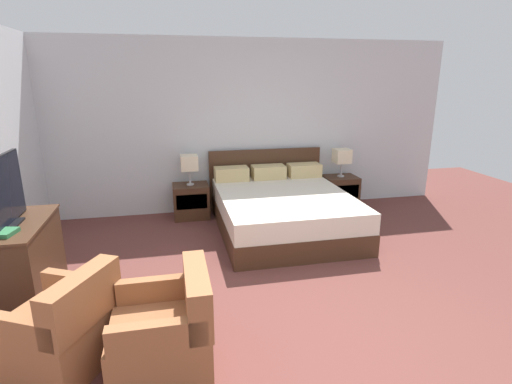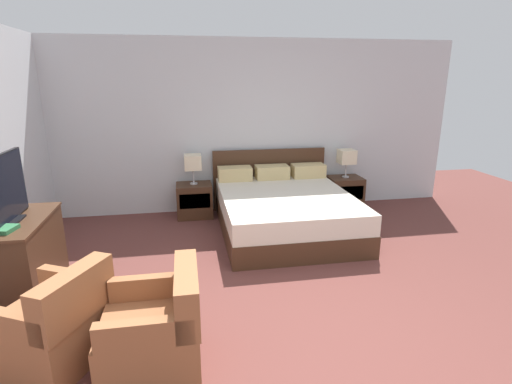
% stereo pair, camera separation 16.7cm
% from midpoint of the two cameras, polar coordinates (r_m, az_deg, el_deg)
% --- Properties ---
extents(ground_plane, '(11.25, 11.25, 0.00)m').
position_cam_midpoint_polar(ground_plane, '(3.24, 8.37, -23.17)').
color(ground_plane, brown).
extents(wall_back, '(6.80, 0.06, 2.61)m').
position_cam_midpoint_polar(wall_back, '(6.23, -3.49, 9.25)').
color(wall_back, silver).
rests_on(wall_back, ground).
extents(bed, '(1.79, 2.14, 0.96)m').
position_cam_midpoint_polar(bed, '(5.50, 2.90, -2.50)').
color(bed, '#422819').
rests_on(bed, ground).
extents(nightstand_left, '(0.52, 0.42, 0.51)m').
position_cam_midpoint_polar(nightstand_left, '(6.08, -10.04, -1.28)').
color(nightstand_left, '#422819').
rests_on(nightstand_left, ground).
extents(nightstand_right, '(0.52, 0.42, 0.51)m').
position_cam_midpoint_polar(nightstand_right, '(6.60, 11.18, 0.06)').
color(nightstand_right, '#422819').
rests_on(nightstand_right, ground).
extents(table_lamp_left, '(0.25, 0.25, 0.44)m').
position_cam_midpoint_polar(table_lamp_left, '(5.94, -10.31, 4.08)').
color(table_lamp_left, '#B7B7BC').
rests_on(table_lamp_left, nightstand_left).
extents(table_lamp_right, '(0.25, 0.25, 0.44)m').
position_cam_midpoint_polar(table_lamp_right, '(6.47, 11.46, 5.01)').
color(table_lamp_right, '#B7B7BC').
rests_on(table_lamp_right, nightstand_right).
extents(dresser, '(0.57, 1.06, 0.76)m').
position_cam_midpoint_polar(dresser, '(4.46, -31.81, -8.23)').
color(dresser, '#422819').
rests_on(dresser, ground).
extents(tv, '(0.18, 0.80, 0.63)m').
position_cam_midpoint_polar(tv, '(4.23, -33.23, -0.01)').
color(tv, black).
rests_on(tv, dresser).
extents(book_red_cover, '(0.27, 0.24, 0.04)m').
position_cam_midpoint_polar(book_red_cover, '(4.07, -33.68, -4.87)').
color(book_red_cover, '#2D7042').
rests_on(book_red_cover, dresser).
extents(armchair_by_window, '(0.93, 0.92, 0.76)m').
position_cam_midpoint_polar(armchair_by_window, '(3.38, -27.52, -17.26)').
color(armchair_by_window, '#935B38').
rests_on(armchair_by_window, ground).
extents(armchair_companion, '(0.69, 0.68, 0.76)m').
position_cam_midpoint_polar(armchair_companion, '(3.09, -14.25, -19.15)').
color(armchair_companion, '#935B38').
rests_on(armchair_companion, ground).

